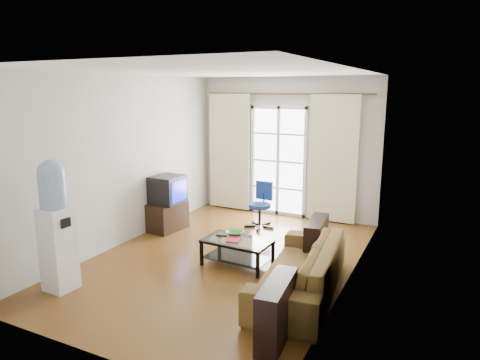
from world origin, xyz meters
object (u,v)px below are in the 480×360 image
coffee_table (237,249)px  water_cooler (56,223)px  sofa (300,268)px  task_chair (260,214)px  crt_tv (167,189)px  tv_stand (167,216)px

coffee_table → water_cooler: size_ratio=0.59×
sofa → coffee_table: bearing=-116.0°
task_chair → water_cooler: 3.66m
task_chair → coffee_table: bearing=-73.9°
crt_tv → water_cooler: bearing=-84.0°
sofa → tv_stand: bearing=-119.6°
coffee_table → tv_stand: tv_stand is taller
coffee_table → task_chair: size_ratio=1.19×
task_chair → water_cooler: (-1.25, -3.39, 0.62)m
sofa → task_chair: 2.61m
tv_stand → task_chair: size_ratio=0.82×
tv_stand → task_chair: 1.67m
crt_tv → task_chair: bearing=34.0°
sofa → crt_tv: 3.18m
sofa → tv_stand: sofa is taller
task_chair → tv_stand: bearing=-145.0°
sofa → coffee_table: (-1.06, 0.39, -0.06)m
sofa → crt_tv: bearing=-119.7°
tv_stand → crt_tv: bearing=101.7°
tv_stand → task_chair: bearing=39.2°
sofa → crt_tv: crt_tv is taller
tv_stand → water_cooler: 2.58m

